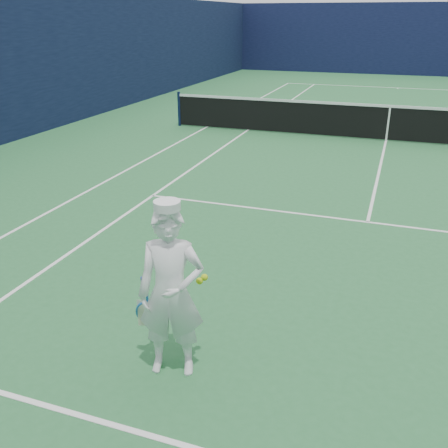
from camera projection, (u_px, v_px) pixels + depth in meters
name	position (u px, v px, depth m)	size (l,w,h in m)	color
ground	(386.00, 141.00, 14.14)	(80.00, 80.00, 0.00)	#286938
court_markings	(386.00, 141.00, 14.14)	(11.03, 23.83, 0.01)	white
windscreen_fence	(395.00, 67.00, 13.37)	(20.12, 36.12, 4.00)	#0E1336
tennis_net	(388.00, 121.00, 13.93)	(12.88, 0.09, 1.07)	#141E4C
tennis_player	(171.00, 293.00, 4.70)	(0.84, 0.57, 1.79)	white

